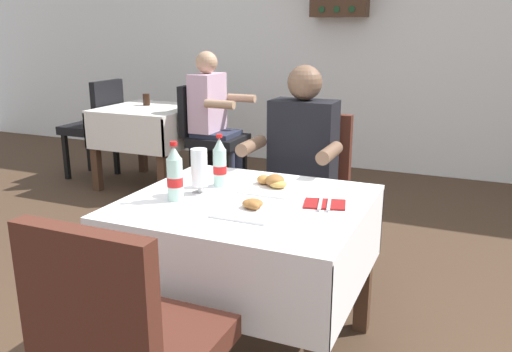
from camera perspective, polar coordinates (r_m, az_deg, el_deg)
name	(u,v)px	position (r m, az deg, el deg)	size (l,w,h in m)	color
back_wall	(392,26)	(5.59, 14.47, 15.40)	(11.00, 0.12, 2.93)	white
main_dining_table	(247,238)	(2.32, -0.99, -6.70)	(1.00, 0.91, 0.74)	white
chair_far_diner_seat	(307,188)	(3.07, 5.53, -1.32)	(0.44, 0.50, 0.97)	#4C2319
chair_near_camera_side	(129,343)	(1.67, -13.55, -17.12)	(0.44, 0.50, 0.97)	#4C2319
seated_diner_far	(300,166)	(2.93, 4.73, 1.06)	(0.50, 0.46, 1.26)	#282D42
plate_near_camera	(250,208)	(2.11, -0.67, -3.51)	(0.24, 0.24, 0.05)	white
plate_far_diner	(272,184)	(2.40, 1.72, -0.88)	(0.23, 0.23, 0.07)	white
beer_glass_left	(199,171)	(2.33, -6.14, 0.55)	(0.07, 0.07, 0.20)	white
cola_bottle_primary	(175,175)	(2.25, -8.77, 0.11)	(0.07, 0.07, 0.25)	silver
cola_bottle_secondary	(220,164)	(2.43, -3.94, 1.35)	(0.06, 0.06, 0.24)	silver
napkin_cutlery_set	(325,204)	(2.21, 7.44, -2.99)	(0.20, 0.20, 0.01)	maroon
background_dining_table	(150,128)	(5.04, -11.39, 5.13)	(0.83, 0.84, 0.74)	white
background_chair_left	(96,123)	(5.41, -16.88, 5.53)	(0.50, 0.44, 0.97)	black
background_chair_right	(209,132)	(4.71, -5.10, 4.71)	(0.50, 0.44, 0.97)	black
background_patron	(214,115)	(4.66, -4.61, 6.56)	(0.46, 0.50, 1.26)	#282D42
background_table_tumbler	(146,100)	(5.14, -11.77, 8.09)	(0.06, 0.06, 0.11)	black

